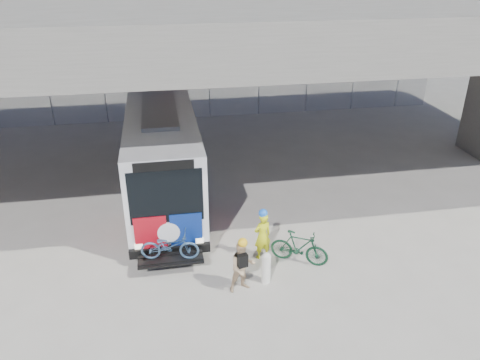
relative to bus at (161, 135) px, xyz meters
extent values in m
plane|color=#9E9991|center=(2.00, -3.56, -2.11)|extent=(160.00, 160.00, 0.00)
cube|color=silver|center=(0.00, -0.02, -0.16)|extent=(2.55, 12.00, 3.20)
cube|color=black|center=(0.00, 0.48, 0.48)|extent=(2.61, 11.00, 1.28)
cube|color=black|center=(0.00, -5.97, 0.23)|extent=(2.24, 0.12, 1.76)
cube|color=black|center=(0.00, -5.97, 1.25)|extent=(1.78, 0.12, 0.30)
cube|color=black|center=(0.00, -6.07, -1.66)|extent=(2.55, 0.20, 0.30)
cube|color=#A00C18|center=(-0.55, -6.04, -1.01)|extent=(1.00, 0.08, 1.20)
cube|color=navy|center=(0.55, -6.04, -1.01)|extent=(1.00, 0.08, 1.20)
cylinder|color=silver|center=(0.00, -6.06, -1.01)|extent=(0.70, 0.06, 0.70)
cube|color=gray|center=(0.00, -0.02, 1.51)|extent=(1.28, 7.20, 0.14)
cube|color=black|center=(0.00, -6.57, -1.66)|extent=(2.00, 0.70, 0.06)
cylinder|color=black|center=(-1.16, -4.42, -1.61)|extent=(0.30, 1.00, 1.00)
cylinder|color=black|center=(1.15, -4.42, -1.61)|extent=(0.30, 1.00, 1.00)
cylinder|color=black|center=(-1.16, 4.18, -1.61)|extent=(0.30, 1.00, 1.00)
cylinder|color=black|center=(1.15, 4.18, -1.61)|extent=(0.30, 1.00, 1.00)
cube|color=#A00C18|center=(-1.31, -3.82, -0.81)|extent=(0.06, 2.60, 1.70)
cube|color=navy|center=(-1.31, -2.22, -0.81)|extent=(0.06, 1.40, 1.70)
cube|color=#A00C18|center=(1.30, -3.82, -0.81)|extent=(0.06, 2.60, 1.70)
cube|color=navy|center=(1.30, -2.22, -0.81)|extent=(0.06, 1.40, 1.70)
imported|color=#3C5E84|center=(0.00, -6.57, -1.16)|extent=(1.86, 0.91, 0.94)
cube|color=#605E59|center=(2.00, 0.44, 4.64)|extent=(40.00, 16.00, 1.50)
cylinder|color=gray|center=(-6.00, 8.44, -1.21)|extent=(0.06, 0.06, 1.80)
cylinder|color=gray|center=(-2.00, 8.44, -1.21)|extent=(0.06, 0.06, 1.80)
cylinder|color=gray|center=(2.00, 8.44, -1.21)|extent=(0.06, 0.06, 1.80)
cylinder|color=gray|center=(6.00, 8.44, -1.21)|extent=(0.06, 0.06, 1.80)
cylinder|color=gray|center=(10.00, 8.44, -1.21)|extent=(0.06, 0.06, 1.80)
cylinder|color=gray|center=(14.00, 8.44, -1.21)|extent=(0.06, 0.06, 1.80)
plane|color=gray|center=(2.00, 8.44, -1.21)|extent=(30.00, 0.00, 30.00)
cube|color=gray|center=(2.00, 8.44, -0.29)|extent=(30.00, 0.05, 0.04)
cylinder|color=silver|center=(2.78, -7.58, -1.66)|extent=(0.27, 0.27, 0.90)
sphere|color=silver|center=(2.78, -7.58, -1.21)|extent=(0.27, 0.27, 0.27)
imported|color=#D0D916|center=(2.94, -6.32, -1.30)|extent=(0.68, 0.54, 1.62)
sphere|color=blue|center=(2.94, -6.32, -0.46)|extent=(0.28, 0.28, 0.28)
imported|color=tan|center=(2.03, -7.81, -1.30)|extent=(0.90, 0.77, 1.61)
sphere|color=yellow|center=(2.03, -7.81, -0.47)|extent=(0.28, 0.28, 0.28)
cube|color=black|center=(1.99, -8.01, -0.94)|extent=(0.31, 0.22, 0.40)
imported|color=#133B25|center=(4.03, -6.80, -1.55)|extent=(1.88, 1.38, 1.12)
camera|label=1|loc=(0.02, -18.63, 6.84)|focal=35.00mm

